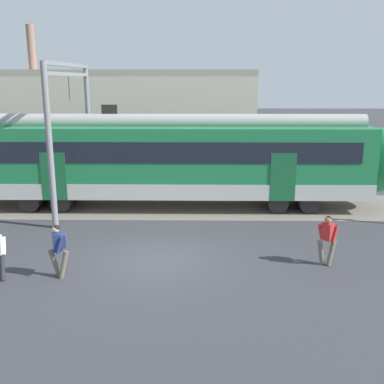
{
  "coord_description": "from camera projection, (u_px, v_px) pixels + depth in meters",
  "views": [
    {
      "loc": [
        1.33,
        -13.9,
        5.83
      ],
      "look_at": [
        1.09,
        2.92,
        1.6
      ],
      "focal_mm": 42.0,
      "sensor_mm": 36.0,
      "label": 1
    }
  ],
  "objects": [
    {
      "name": "catenary_gantry",
      "position": [
        71.0,
        114.0,
        20.23
      ],
      "size": [
        0.24,
        6.64,
        6.53
      ],
      "color": "gray",
      "rests_on": "ground"
    },
    {
      "name": "ground_plane",
      "position": [
        158.0,
        260.0,
        14.92
      ],
      "size": [
        160.0,
        160.0,
        0.0
      ],
      "primitive_type": "plane",
      "color": "#38383D"
    },
    {
      "name": "pedestrian_red",
      "position": [
        328.0,
        236.0,
        14.29
      ],
      "size": [
        0.71,
        0.51,
        1.67
      ],
      "color": "#6B6051",
      "rests_on": "ground"
    },
    {
      "name": "pedestrian_navy",
      "position": [
        59.0,
        246.0,
        13.4
      ],
      "size": [
        0.68,
        0.54,
        1.67
      ],
      "color": "#6B6051",
      "rests_on": "ground"
    },
    {
      "name": "background_building",
      "position": [
        117.0,
        120.0,
        29.67
      ],
      "size": [
        17.78,
        5.0,
        9.2
      ],
      "color": "beige",
      "rests_on": "ground"
    }
  ]
}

